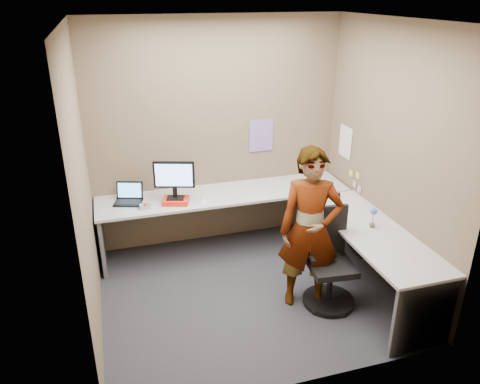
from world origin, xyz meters
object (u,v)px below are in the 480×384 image
object	(u,v)px
person	(310,230)
monitor	(174,177)
desk	(277,221)
office_chair	(329,266)

from	to	relation	value
person	monitor	bearing A→B (deg)	152.60
monitor	person	bearing A→B (deg)	-29.59
desk	office_chair	world-z (taller)	office_chair
office_chair	person	xyz separation A→B (m)	(-0.21, 0.05, 0.42)
office_chair	person	size ratio (longest dim) A/B	0.60
monitor	office_chair	xyz separation A→B (m)	(1.32, -1.23, -0.64)
person	desk	bearing A→B (deg)	115.64
desk	office_chair	size ratio (longest dim) A/B	3.04
monitor	office_chair	distance (m)	1.91
monitor	office_chair	bearing A→B (deg)	-25.76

